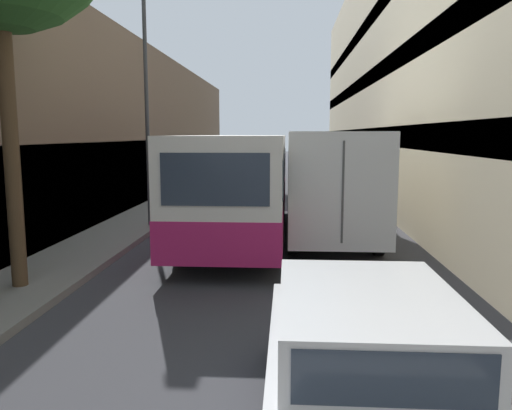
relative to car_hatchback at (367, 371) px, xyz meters
name	(u,v)px	position (x,y,z in m)	size (l,w,h in m)	color
ground_plane	(268,241)	(-1.29, 9.15, -0.75)	(150.00, 150.00, 0.00)	#38383D
sidewalk_left	(111,236)	(-5.75, 9.15, -0.68)	(1.94, 60.00, 0.15)	gray
building_left_shopfront	(34,130)	(-7.82, 9.15, 2.33)	(2.40, 60.00, 6.79)	brown
building_right_apartment	(473,25)	(3.94, 9.15, 4.98)	(2.40, 60.00, 11.51)	beige
car_hatchback	(367,371)	(0.00, 0.00, 0.00)	(1.87, 4.26, 1.49)	silver
bus	(240,184)	(-2.12, 9.69, 0.81)	(2.55, 9.85, 2.92)	silver
box_truck	(327,179)	(0.43, 10.51, 0.88)	(2.33, 8.95, 3.01)	silver
panel_van	(258,174)	(-2.19, 19.17, 0.35)	(1.98, 4.11, 1.98)	navy
street_lamp	(145,56)	(-5.03, 10.61, 4.52)	(0.36, 0.80, 7.51)	#38383D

